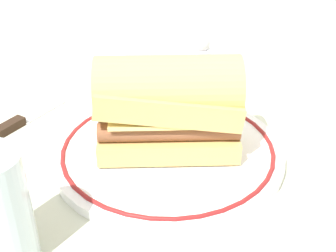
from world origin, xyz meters
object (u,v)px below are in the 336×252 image
object	(u,v)px
sausage_sandwich	(168,104)
butter_knife	(22,121)
plate	(168,151)
salt_shaker	(200,57)

from	to	relation	value
sausage_sandwich	butter_knife	distance (m)	0.24
plate	salt_shaker	bearing A→B (deg)	95.97
plate	salt_shaker	xyz separation A→B (m)	(-0.02, 0.24, 0.03)
plate	sausage_sandwich	distance (m)	0.07
plate	sausage_sandwich	bearing A→B (deg)	0.00
plate	sausage_sandwich	size ratio (longest dim) A/B	1.52
sausage_sandwich	salt_shaker	bearing A→B (deg)	75.13
salt_shaker	butter_knife	distance (m)	0.31
plate	butter_knife	distance (m)	0.22
sausage_sandwich	butter_knife	xyz separation A→B (m)	(-0.22, 0.01, -0.07)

